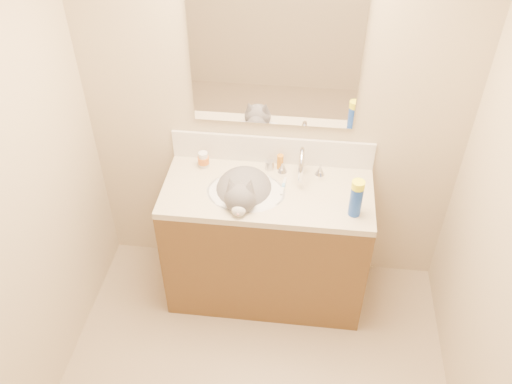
% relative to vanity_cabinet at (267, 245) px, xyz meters
% --- Properties ---
extents(room_shell, '(2.24, 2.54, 2.52)m').
position_rel_vanity_cabinet_xyz_m(room_shell, '(0.00, -0.97, 1.08)').
color(room_shell, '#C0AE8F').
rests_on(room_shell, ground).
extents(vanity_cabinet, '(1.20, 0.55, 0.82)m').
position_rel_vanity_cabinet_xyz_m(vanity_cabinet, '(0.00, 0.00, 0.00)').
color(vanity_cabinet, brown).
rests_on(vanity_cabinet, ground).
extents(counter_slab, '(1.20, 0.55, 0.04)m').
position_rel_vanity_cabinet_xyz_m(counter_slab, '(0.00, 0.00, 0.43)').
color(counter_slab, beige).
rests_on(counter_slab, vanity_cabinet).
extents(basin, '(0.45, 0.36, 0.14)m').
position_rel_vanity_cabinet_xyz_m(basin, '(-0.12, -0.03, 0.38)').
color(basin, white).
rests_on(basin, vanity_cabinet).
extents(faucet, '(0.28, 0.20, 0.21)m').
position_rel_vanity_cabinet_xyz_m(faucet, '(0.18, 0.14, 0.54)').
color(faucet, silver).
rests_on(faucet, counter_slab).
extents(cat, '(0.38, 0.47, 0.35)m').
position_rel_vanity_cabinet_xyz_m(cat, '(-0.13, -0.03, 0.43)').
color(cat, '#575457').
rests_on(cat, basin).
extents(backsplash, '(1.20, 0.02, 0.18)m').
position_rel_vanity_cabinet_xyz_m(backsplash, '(0.00, 0.26, 0.54)').
color(backsplash, silver).
rests_on(backsplash, counter_slab).
extents(mirror, '(0.90, 0.02, 0.80)m').
position_rel_vanity_cabinet_xyz_m(mirror, '(0.00, 0.26, 1.13)').
color(mirror, white).
rests_on(mirror, room_shell).
extents(pill_bottle, '(0.06, 0.06, 0.10)m').
position_rel_vanity_cabinet_xyz_m(pill_bottle, '(-0.40, 0.17, 0.50)').
color(pill_bottle, silver).
rests_on(pill_bottle, counter_slab).
extents(pill_label, '(0.08, 0.08, 0.04)m').
position_rel_vanity_cabinet_xyz_m(pill_label, '(-0.40, 0.17, 0.50)').
color(pill_label, orange).
rests_on(pill_label, pill_bottle).
extents(silver_jar, '(0.06, 0.06, 0.06)m').
position_rel_vanity_cabinet_xyz_m(silver_jar, '(-0.01, 0.19, 0.48)').
color(silver_jar, '#B7B7BC').
rests_on(silver_jar, counter_slab).
extents(amber_bottle, '(0.04, 0.04, 0.09)m').
position_rel_vanity_cabinet_xyz_m(amber_bottle, '(0.05, 0.21, 0.50)').
color(amber_bottle, '#C87617').
rests_on(amber_bottle, counter_slab).
extents(toothbrush, '(0.03, 0.15, 0.01)m').
position_rel_vanity_cabinet_xyz_m(toothbrush, '(0.09, 0.04, 0.46)').
color(toothbrush, silver).
rests_on(toothbrush, counter_slab).
extents(toothbrush_head, '(0.02, 0.03, 0.02)m').
position_rel_vanity_cabinet_xyz_m(toothbrush_head, '(0.09, 0.04, 0.46)').
color(toothbrush_head, '#6CB0E6').
rests_on(toothbrush_head, counter_slab).
extents(spray_can, '(0.09, 0.09, 0.18)m').
position_rel_vanity_cabinet_xyz_m(spray_can, '(0.48, -0.14, 0.54)').
color(spray_can, '#1942B2').
rests_on(spray_can, counter_slab).
extents(spray_cap, '(0.09, 0.09, 0.04)m').
position_rel_vanity_cabinet_xyz_m(spray_cap, '(0.48, -0.14, 0.65)').
color(spray_cap, '#FDFF1A').
rests_on(spray_cap, spray_can).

